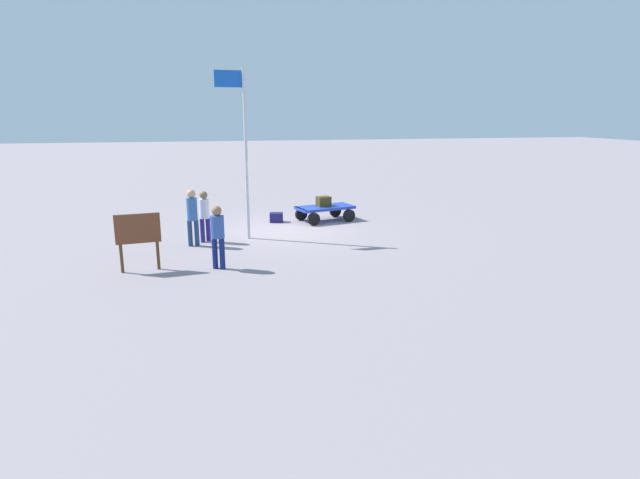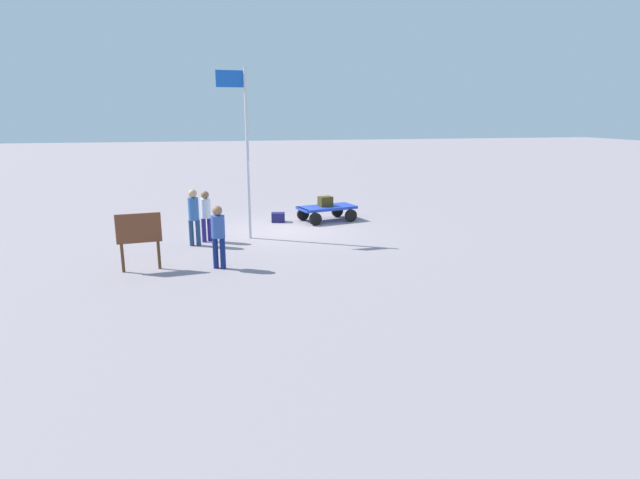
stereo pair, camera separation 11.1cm
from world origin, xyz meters
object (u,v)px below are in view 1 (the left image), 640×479
object	(u,v)px
worker_supervisor	(192,213)
signboard	(138,233)
luggage_cart	(324,210)
suitcase_olive	(276,217)
worker_lead	(204,213)
flagpole	(243,142)
suitcase_navy	(324,201)
worker_trailing	(218,232)

from	to	relation	value
worker_supervisor	signboard	xyz separation A→B (m)	(1.31, 2.37, -0.01)
luggage_cart	worker_supervisor	bearing A→B (deg)	30.40
luggage_cart	suitcase_olive	size ratio (longest dim) A/B	4.27
worker_lead	signboard	xyz separation A→B (m)	(1.67, 2.83, 0.07)
suitcase_olive	worker_lead	world-z (taller)	worker_lead
flagpole	signboard	xyz separation A→B (m)	(2.95, 3.00, -2.09)
suitcase_navy	suitcase_olive	world-z (taller)	suitcase_navy
signboard	suitcase_navy	bearing A→B (deg)	-139.36
luggage_cart	worker_lead	distance (m)	5.00
worker_lead	flagpole	bearing A→B (deg)	-172.53
suitcase_navy	worker_supervisor	size ratio (longest dim) A/B	0.32
worker_lead	worker_supervisor	distance (m)	0.59
suitcase_olive	suitcase_navy	bearing A→B (deg)	173.97
suitcase_navy	worker_trailing	xyz separation A→B (m)	(4.06, 5.42, 0.24)
worker_trailing	flagpole	size ratio (longest dim) A/B	0.31
suitcase_navy	worker_trailing	distance (m)	6.78
worker_supervisor	signboard	bearing A→B (deg)	61.07
luggage_cart	suitcase_navy	bearing A→B (deg)	-35.97
luggage_cart	worker_supervisor	size ratio (longest dim) A/B	1.32
luggage_cart	signboard	xyz separation A→B (m)	(6.07, 5.16, 0.57)
worker_supervisor	signboard	distance (m)	2.71
signboard	flagpole	bearing A→B (deg)	-134.55
suitcase_olive	signboard	xyz separation A→B (m)	(4.28, 5.37, 0.82)
suitcase_olive	signboard	bearing A→B (deg)	51.46
luggage_cart	worker_supervisor	xyz separation A→B (m)	(4.76, 2.79, 0.58)
worker_lead	flagpole	distance (m)	2.52
suitcase_navy	flagpole	bearing A→B (deg)	35.31
signboard	worker_supervisor	bearing A→B (deg)	-118.93
suitcase_navy	worker_lead	world-z (taller)	worker_lead
worker_supervisor	suitcase_olive	bearing A→B (deg)	-134.69
luggage_cart	flagpole	world-z (taller)	flagpole
signboard	worker_lead	bearing A→B (deg)	-120.56
suitcase_olive	signboard	distance (m)	6.91
worker_supervisor	signboard	world-z (taller)	worker_supervisor
luggage_cart	worker_trailing	world-z (taller)	worker_trailing
suitcase_navy	signboard	xyz separation A→B (m)	(6.04, 5.18, 0.25)
worker_supervisor	signboard	size ratio (longest dim) A/B	1.16
suitcase_navy	worker_supervisor	distance (m)	5.51
suitcase_navy	worker_lead	size ratio (longest dim) A/B	0.34
suitcase_navy	worker_supervisor	bearing A→B (deg)	30.75
worker_lead	flagpole	xyz separation A→B (m)	(-1.28, -0.17, 2.17)
signboard	worker_trailing	bearing A→B (deg)	173.09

